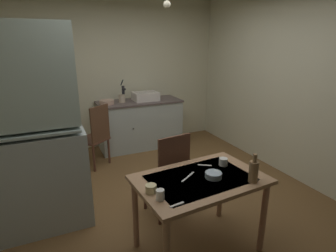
% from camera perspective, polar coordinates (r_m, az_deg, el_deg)
% --- Properties ---
extents(ground_plane, '(5.31, 5.31, 0.00)m').
position_cam_1_polar(ground_plane, '(3.55, -0.00, -14.81)').
color(ground_plane, brown).
extents(wall_back, '(3.85, 0.10, 2.69)m').
position_cam_1_polar(wall_back, '(5.13, -10.31, 10.98)').
color(wall_back, beige).
rests_on(wall_back, ground).
extents(wall_right, '(0.10, 4.41, 2.69)m').
position_cam_1_polar(wall_right, '(4.21, 24.90, 8.35)').
color(wall_right, beige).
rests_on(wall_right, ground).
extents(hutch_cabinet, '(0.92, 0.50, 2.07)m').
position_cam_1_polar(hutch_cabinet, '(2.96, -26.06, -2.67)').
color(hutch_cabinet, '#A8B2AF').
rests_on(hutch_cabinet, ground).
extents(counter_cabinet, '(1.49, 0.64, 0.87)m').
position_cam_1_polar(counter_cabinet, '(5.03, -5.92, 0.44)').
color(counter_cabinet, '#A8B2AF').
rests_on(counter_cabinet, ground).
extents(sink_basin, '(0.44, 0.34, 0.15)m').
position_cam_1_polar(sink_basin, '(4.94, -4.77, 6.30)').
color(sink_basin, silver).
rests_on(sink_basin, counter_cabinet).
extents(hand_pump, '(0.05, 0.27, 0.39)m').
position_cam_1_polar(hand_pump, '(4.86, -9.38, 7.03)').
color(hand_pump, '#232328').
rests_on(hand_pump, counter_cabinet).
extents(mixing_bowl_counter, '(0.25, 0.25, 0.07)m').
position_cam_1_polar(mixing_bowl_counter, '(4.72, -12.75, 4.91)').
color(mixing_bowl_counter, tan).
rests_on(mixing_bowl_counter, counter_cabinet).
extents(stoneware_crock, '(0.11, 0.11, 0.13)m').
position_cam_1_polar(stoneware_crock, '(4.83, -9.67, 5.73)').
color(stoneware_crock, beige).
rests_on(stoneware_crock, counter_cabinet).
extents(dining_table, '(1.18, 0.82, 0.74)m').
position_cam_1_polar(dining_table, '(2.49, 6.72, -12.84)').
color(dining_table, '#AA7E59').
rests_on(dining_table, ground).
extents(chair_far_side, '(0.45, 0.45, 0.98)m').
position_cam_1_polar(chair_far_side, '(2.99, 0.12, -10.03)').
color(chair_far_side, '#512E23').
rests_on(chair_far_side, ground).
extents(chair_by_counter, '(0.56, 0.56, 0.99)m').
position_cam_1_polar(chair_by_counter, '(4.31, -14.98, -1.94)').
color(chair_by_counter, brown).
rests_on(chair_by_counter, ground).
extents(serving_bowl_wide, '(0.15, 0.15, 0.05)m').
position_cam_1_polar(serving_bowl_wide, '(2.45, 9.54, -10.14)').
color(serving_bowl_wide, '#9EB2C6').
rests_on(serving_bowl_wide, dining_table).
extents(mug_tall, '(0.08, 0.08, 0.07)m').
position_cam_1_polar(mug_tall, '(2.69, 11.54, -7.38)').
color(mug_tall, white).
rests_on(mug_tall, dining_table).
extents(teacup_cream, '(0.06, 0.06, 0.08)m').
position_cam_1_polar(teacup_cream, '(2.10, -1.67, -14.27)').
color(teacup_cream, white).
rests_on(teacup_cream, dining_table).
extents(teacup_mint, '(0.09, 0.09, 0.06)m').
position_cam_1_polar(teacup_mint, '(2.20, -3.61, -13.02)').
color(teacup_mint, beige).
rests_on(teacup_mint, dining_table).
extents(glass_bottle, '(0.08, 0.08, 0.26)m').
position_cam_1_polar(glass_bottle, '(2.42, 17.57, -8.99)').
color(glass_bottle, olive).
rests_on(glass_bottle, dining_table).
extents(table_knife, '(0.19, 0.13, 0.00)m').
position_cam_1_polar(table_knife, '(2.44, 4.24, -10.60)').
color(table_knife, silver).
rests_on(table_knife, dining_table).
extents(teaspoon_near_bowl, '(0.12, 0.09, 0.00)m').
position_cam_1_polar(teaspoon_near_bowl, '(2.67, 7.75, -8.18)').
color(teaspoon_near_bowl, beige).
rests_on(teaspoon_near_bowl, dining_table).
extents(teaspoon_by_cup, '(0.12, 0.04, 0.00)m').
position_cam_1_polar(teaspoon_by_cup, '(2.07, 1.90, -16.20)').
color(teaspoon_by_cup, beige).
rests_on(teaspoon_by_cup, dining_table).
extents(pendant_bulb, '(0.08, 0.08, 0.08)m').
position_cam_1_polar(pendant_bulb, '(3.26, -0.21, 24.21)').
color(pendant_bulb, '#F9EFCC').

